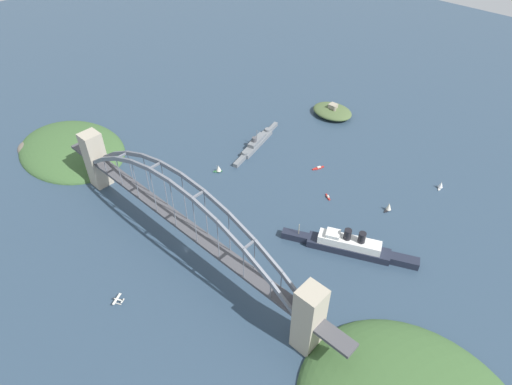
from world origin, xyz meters
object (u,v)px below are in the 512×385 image
at_px(naval_cruiser, 257,143).
at_px(small_boat_0, 328,197).
at_px(small_boat_1, 318,168).
at_px(seaplane_taxiing_near_bridge, 118,300).
at_px(small_boat_4, 219,169).
at_px(small_boat_3, 389,207).
at_px(harbor_arch_bridge, 182,222).
at_px(small_boat_2, 441,185).
at_px(ocean_liner, 349,245).
at_px(fort_island_mid_harbor, 332,111).

bearing_deg(naval_cruiser, small_boat_0, -9.02).
xyz_separation_m(naval_cruiser, small_boat_1, (68.53, 12.02, -2.47)).
height_order(naval_cruiser, seaplane_taxiing_near_bridge, naval_cruiser).
distance_m(seaplane_taxiing_near_bridge, small_boat_1, 214.20).
relative_size(small_boat_0, small_boat_4, 0.97).
distance_m(naval_cruiser, seaplane_taxiing_near_bridge, 210.84).
relative_size(naval_cruiser, small_boat_3, 9.66).
bearing_deg(harbor_arch_bridge, naval_cruiser, 111.99).
height_order(small_boat_0, small_boat_2, small_boat_2).
distance_m(harbor_arch_bridge, small_boat_1, 154.18).
height_order(naval_cruiser, small_boat_2, naval_cruiser).
xyz_separation_m(naval_cruiser, small_boat_0, (99.96, -15.87, -2.35)).
bearing_deg(small_boat_0, seaplane_taxiing_near_bridge, -102.02).
distance_m(ocean_liner, small_boat_4, 144.31).
height_order(ocean_liner, small_boat_3, ocean_liner).
height_order(harbor_arch_bridge, small_boat_2, harbor_arch_bridge).
xyz_separation_m(ocean_liner, seaplane_taxiing_near_bridge, (-87.81, -146.50, -4.10)).
xyz_separation_m(fort_island_mid_harbor, small_boat_4, (-16.36, -156.38, -1.03)).
bearing_deg(small_boat_2, small_boat_3, -107.84).
height_order(small_boat_0, small_boat_4, small_boat_4).
distance_m(small_boat_1, small_boat_2, 109.22).
bearing_deg(fort_island_mid_harbor, naval_cruiser, -101.34).
height_order(small_boat_1, small_boat_2, small_boat_2).
bearing_deg(harbor_arch_bridge, ocean_liner, 42.23).
relative_size(naval_cruiser, small_boat_4, 10.60).
relative_size(ocean_liner, small_boat_2, 12.35).
bearing_deg(fort_island_mid_harbor, harbor_arch_bridge, -81.48).
relative_size(harbor_arch_bridge, small_boat_1, 25.28).
xyz_separation_m(harbor_arch_bridge, small_boat_3, (90.35, 144.62, -25.00)).
bearing_deg(small_boat_1, small_boat_4, -133.72).
relative_size(ocean_liner, seaplane_taxiing_near_bridge, 10.19).
bearing_deg(small_boat_4, small_boat_2, 36.39).
relative_size(seaplane_taxiing_near_bridge, small_boat_2, 1.21).
xyz_separation_m(harbor_arch_bridge, small_boat_4, (-52.29, 83.41, -25.33)).
distance_m(ocean_liner, small_boat_2, 119.88).
relative_size(small_boat_1, small_boat_4, 1.48).
xyz_separation_m(harbor_arch_bridge, naval_cruiser, (-56.13, 139.02, -25.89)).
bearing_deg(harbor_arch_bridge, fort_island_mid_harbor, 98.52).
bearing_deg(seaplane_taxiing_near_bridge, small_boat_0, 77.98).
distance_m(naval_cruiser, small_boat_4, 55.75).
distance_m(harbor_arch_bridge, small_boat_4, 101.65).
bearing_deg(small_boat_0, small_boat_1, 138.42).
distance_m(naval_cruiser, fort_island_mid_harbor, 102.79).
bearing_deg(fort_island_mid_harbor, small_boat_1, -61.43).
height_order(naval_cruiser, fort_island_mid_harbor, naval_cruiser).
bearing_deg(small_boat_1, harbor_arch_bridge, -94.69).
bearing_deg(small_boat_0, small_boat_4, -157.53).
relative_size(small_boat_1, small_boat_3, 1.34).
xyz_separation_m(naval_cruiser, small_boat_4, (3.84, -55.61, 0.56)).
relative_size(fort_island_mid_harbor, small_boat_3, 5.21).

